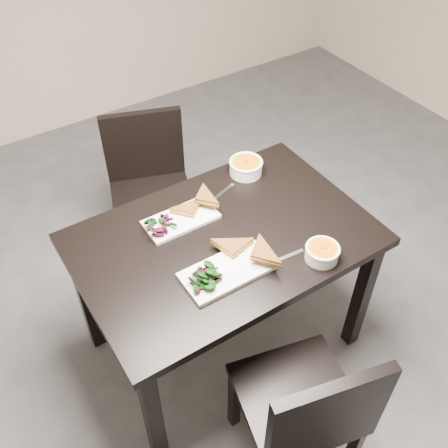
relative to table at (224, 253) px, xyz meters
name	(u,v)px	position (x,y,z in m)	size (l,w,h in m)	color
ground	(260,358)	(0.09, -0.19, -0.65)	(5.00, 5.00, 0.00)	#47474C
table	(224,253)	(0.00, 0.00, 0.00)	(1.20, 0.80, 0.75)	black
chair_near	(307,409)	(-0.08, -0.68, -0.17)	(0.51, 0.51, 0.85)	black
chair_far	(149,182)	(0.02, 0.78, -0.17)	(0.54, 0.54, 0.85)	black
plate_near	(227,271)	(-0.09, -0.17, 0.11)	(0.35, 0.18, 0.02)	white
sandwich_near	(240,255)	(-0.03, -0.15, 0.15)	(0.18, 0.13, 0.06)	brown
salad_near	(205,276)	(-0.19, -0.17, 0.14)	(0.11, 0.10, 0.05)	black
soup_bowl_near	(322,252)	(0.26, -0.31, 0.13)	(0.14, 0.14, 0.06)	white
cutlery_near	(284,258)	(0.13, -0.23, 0.10)	(0.18, 0.02, 0.00)	silver
plate_far	(181,220)	(-0.10, 0.17, 0.11)	(0.31, 0.15, 0.02)	white
sandwich_far	(196,210)	(-0.04, 0.16, 0.14)	(0.15, 0.12, 0.05)	brown
salad_far	(159,224)	(-0.20, 0.17, 0.14)	(0.10, 0.09, 0.04)	black
soup_bowl_far	(246,166)	(0.31, 0.29, 0.14)	(0.16, 0.16, 0.07)	white
cutlery_far	(221,194)	(0.13, 0.23, 0.10)	(0.18, 0.02, 0.00)	silver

